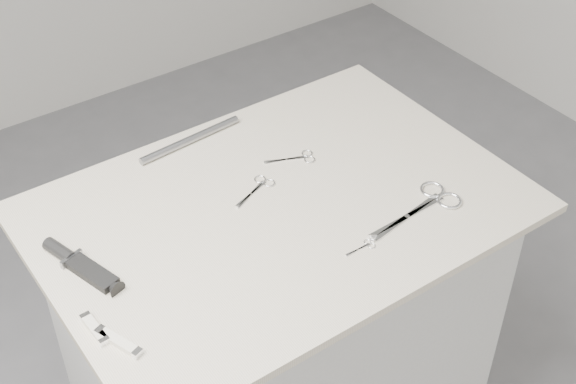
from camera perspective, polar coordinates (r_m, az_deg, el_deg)
plinth at (r=2.02m, az=-0.55°, el=-11.07°), size 0.90×0.60×0.90m
display_board at (r=1.69m, az=-0.65°, el=-1.17°), size 1.00×0.70×0.02m
large_shears at (r=1.71m, az=9.99°, el=-0.76°), size 0.24×0.10×0.01m
embroidery_scissors_a at (r=1.73m, az=-2.11°, el=0.37°), size 0.12×0.07×0.00m
embroidery_scissors_b at (r=1.81m, az=0.75°, el=2.44°), size 0.11×0.07×0.00m
tiny_scissors at (r=1.60m, az=5.37°, el=-3.93°), size 0.07×0.03×0.00m
sheathed_knife at (r=1.60m, az=-14.76°, el=-4.91°), size 0.08×0.19×0.02m
pocket_knife_a at (r=1.45m, az=-11.97°, el=-10.35°), size 0.05×0.10×0.01m
pocket_knife_b at (r=1.48m, az=-13.58°, el=-9.43°), size 0.02×0.08×0.01m
metal_rail at (r=1.87m, az=-6.97°, el=3.72°), size 0.27×0.04×0.02m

